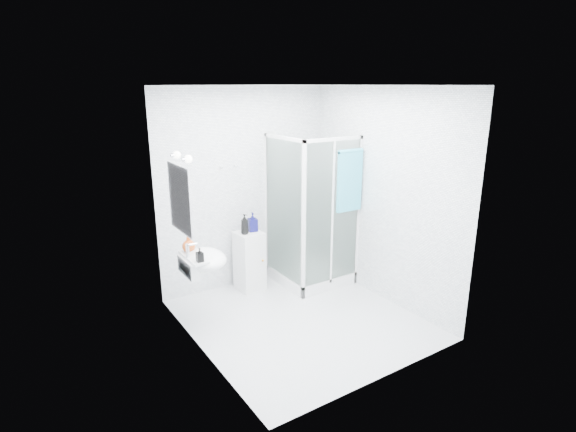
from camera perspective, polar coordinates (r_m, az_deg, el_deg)
room at (r=4.83m, az=1.77°, el=0.65°), size 2.40×2.60×2.60m
shower_enclosure at (r=6.06m, az=2.77°, el=-4.57°), size 0.90×0.95×2.00m
wall_basin at (r=4.92m, az=-10.86°, el=-5.52°), size 0.46×0.56×0.35m
mirror at (r=4.65m, az=-13.58°, el=2.12°), size 0.02×0.60×0.70m
vanity_lights at (r=4.58m, az=-13.34°, el=7.31°), size 0.10×0.40×0.08m
wall_hooks at (r=5.70m, az=-7.56°, el=6.22°), size 0.23×0.06×0.03m
storage_cabinet at (r=5.93m, az=-4.90°, el=-5.69°), size 0.34×0.36×0.78m
hand_towel at (r=5.65m, az=7.84°, el=4.67°), size 0.37×0.05×0.78m
shampoo_bottle_a at (r=5.70m, az=-5.53°, el=-1.04°), size 0.12×0.13×0.26m
shampoo_bottle_b at (r=5.81m, az=-4.52°, el=-0.76°), size 0.13×0.13×0.25m
soap_dispenser_orange at (r=4.97m, az=-12.51°, el=-3.45°), size 0.18×0.18×0.18m
soap_dispenser_black at (r=4.68m, az=-11.15°, el=-4.87°), size 0.07×0.07×0.15m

